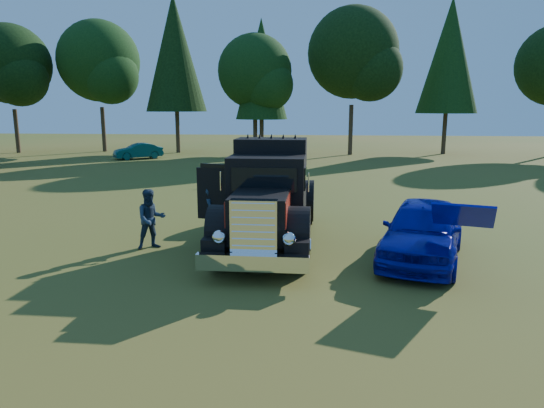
{
  "coord_description": "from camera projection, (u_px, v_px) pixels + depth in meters",
  "views": [
    {
      "loc": [
        1.46,
        -11.4,
        3.88
      ],
      "look_at": [
        0.23,
        1.01,
        1.4
      ],
      "focal_mm": 32.0,
      "sensor_mm": 36.0,
      "label": 1
    }
  ],
  "objects": [
    {
      "name": "spectator_near",
      "position": [
        211.0,
        214.0,
        14.22
      ],
      "size": [
        0.51,
        0.66,
        1.63
      ],
      "primitive_type": "imported",
      "rotation": [
        0.0,
        0.0,
        1.79
      ],
      "color": "#1E2348",
      "rests_on": "ground"
    },
    {
      "name": "treeline",
      "position": [
        269.0,
        58.0,
        37.6
      ],
      "size": [
        72.1,
        24.04,
        13.84
      ],
      "color": "#2D2116",
      "rests_on": "ground"
    },
    {
      "name": "ground",
      "position": [
        259.0,
        267.0,
        12.03
      ],
      "size": [
        120.0,
        120.0,
        0.0
      ],
      "primitive_type": "plane",
      "color": "#344E17",
      "rests_on": "ground"
    },
    {
      "name": "distant_teal_car",
      "position": [
        138.0,
        151.0,
        37.46
      ],
      "size": [
        3.68,
        3.18,
        1.2
      ],
      "primitive_type": "imported",
      "rotation": [
        0.0,
        0.0,
        -0.94
      ],
      "color": "#0B3042",
      "rests_on": "ground"
    },
    {
      "name": "spectator_far",
      "position": [
        151.0,
        219.0,
        13.49
      ],
      "size": [
        1.03,
        0.98,
        1.68
      ],
      "primitive_type": "imported",
      "rotation": [
        0.0,
        0.0,
        0.57
      ],
      "color": "#1D2945",
      "rests_on": "ground"
    },
    {
      "name": "hotrod_coupe",
      "position": [
        423.0,
        230.0,
        12.46
      ],
      "size": [
        3.13,
        4.96,
        1.89
      ],
      "color": "#07219B",
      "rests_on": "ground"
    },
    {
      "name": "diamond_t_truck",
      "position": [
        268.0,
        201.0,
        13.71
      ],
      "size": [
        3.36,
        7.16,
        3.0
      ],
      "color": "black",
      "rests_on": "ground"
    }
  ]
}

